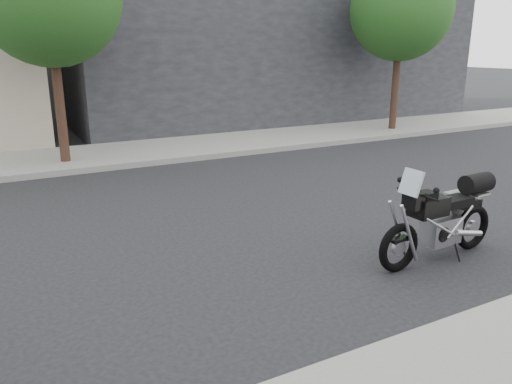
# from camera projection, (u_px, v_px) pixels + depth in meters

# --- Properties ---
(ground) EXTENTS (120.00, 120.00, 0.00)m
(ground) POSITION_uv_depth(u_px,v_px,m) (242.00, 225.00, 8.59)
(ground) COLOR black
(ground) RESTS_ON ground
(far_sidewalk) EXTENTS (44.00, 3.00, 0.15)m
(far_sidewalk) POSITION_uv_depth(u_px,v_px,m) (138.00, 152.00, 14.06)
(far_sidewalk) COLOR gray
(far_sidewalk) RESTS_ON ground
(far_building_dark) EXTENTS (16.00, 11.00, 7.00)m
(far_building_dark) POSITION_uv_depth(u_px,v_px,m) (245.00, 33.00, 22.19)
(far_building_dark) COLOR #242328
(far_building_dark) RESTS_ON ground
(street_tree_left) EXTENTS (3.40, 3.40, 5.70)m
(street_tree_left) POSITION_uv_depth(u_px,v_px,m) (401.00, 9.00, 16.58)
(street_tree_left) COLOR #3C261B
(street_tree_left) RESTS_ON far_sidewalk
(motorcycle) EXTENTS (2.24, 0.79, 1.42)m
(motorcycle) POSITION_uv_depth(u_px,v_px,m) (445.00, 217.00, 7.14)
(motorcycle) COLOR black
(motorcycle) RESTS_ON ground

